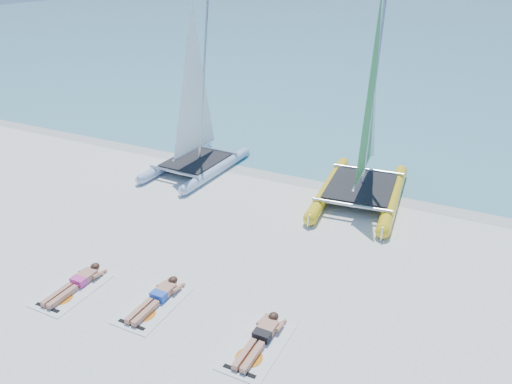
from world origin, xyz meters
TOP-DOWN VIEW (x-y plane):
  - ground at (0.00, 0.00)m, footprint 140.00×140.00m
  - sea at (0.00, 63.00)m, footprint 140.00×115.00m
  - wet_sand_strip at (0.00, 5.50)m, footprint 140.00×1.40m
  - catamaran_blue at (-3.51, 4.55)m, footprint 2.37×4.68m
  - catamaran_yellow at (2.60, 5.34)m, footprint 3.04×5.78m
  - towel_a at (-2.10, -3.20)m, footprint 1.00×1.85m
  - sunbather_a at (-2.10, -3.01)m, footprint 0.37×1.73m
  - towel_b at (-0.01, -2.80)m, footprint 1.00×1.85m
  - sunbather_b at (-0.01, -2.61)m, footprint 0.37×1.73m
  - towel_c at (2.71, -2.94)m, footprint 1.00×1.85m
  - sunbather_c at (2.71, -2.74)m, footprint 0.37×1.73m

SIDE VIEW (x-z plane):
  - ground at x=0.00m, z-range 0.00..0.00m
  - wet_sand_strip at x=0.00m, z-range 0.00..0.01m
  - sea at x=0.00m, z-range 0.00..0.01m
  - towel_a at x=-2.10m, z-range 0.00..0.02m
  - towel_b at x=-0.01m, z-range 0.00..0.02m
  - towel_c at x=2.71m, z-range 0.00..0.02m
  - sunbather_a at x=-2.10m, z-range -0.01..0.25m
  - sunbather_b at x=-0.01m, z-range -0.01..0.25m
  - sunbather_c at x=2.71m, z-range -0.01..0.25m
  - catamaran_blue at x=-3.51m, z-range -1.26..5.01m
  - catamaran_yellow at x=2.60m, z-range -1.34..5.89m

